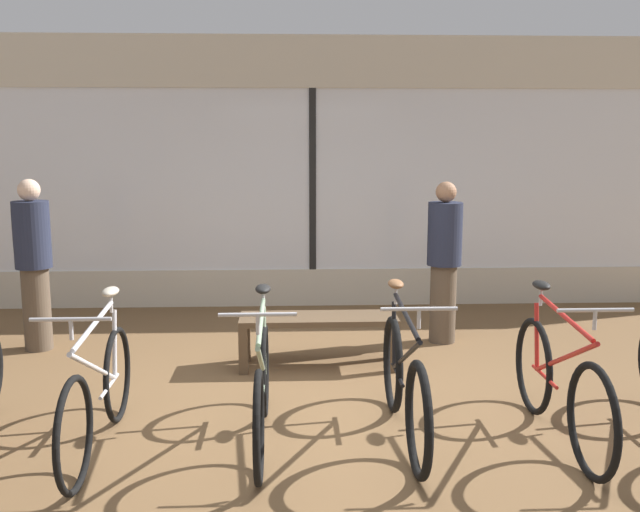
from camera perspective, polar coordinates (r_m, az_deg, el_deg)
name	(u,v)px	position (r m, az deg, el deg)	size (l,w,h in m)	color
ground_plane	(329,415)	(5.41, 0.71, -12.62)	(24.00, 24.00, 0.00)	brown
shop_back_wall	(312,171)	(8.53, -0.61, 6.83)	(12.00, 0.08, 3.20)	beige
bicycle_left	(99,394)	(4.93, -17.29, -10.46)	(0.46, 1.75, 1.03)	black
bicycle_center_left	(262,388)	(4.83, -4.66, -10.51)	(0.46, 1.73, 1.03)	black
bicycle_center_right	(404,383)	(4.92, 6.73, -10.08)	(0.46, 1.78, 1.04)	black
bicycle_right	(559,385)	(5.12, 18.59, -9.72)	(0.46, 1.76, 1.04)	black
display_bench	(319,325)	(6.38, -0.12, -5.56)	(1.40, 0.44, 0.47)	brown
customer_near_rack	(444,259)	(7.15, 9.90, -0.26)	(0.38, 0.38, 1.61)	brown
customer_by_window	(33,259)	(7.33, -21.97, -0.21)	(0.50, 0.56, 1.65)	brown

